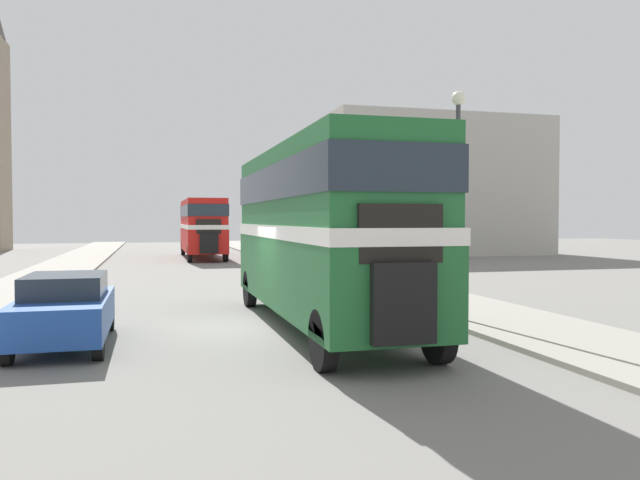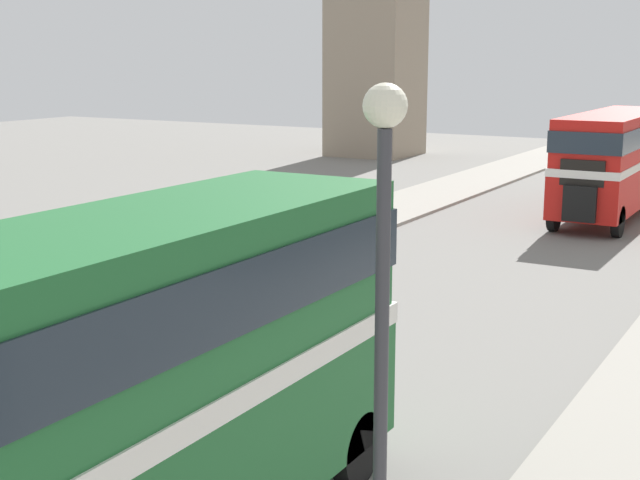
# 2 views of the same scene
# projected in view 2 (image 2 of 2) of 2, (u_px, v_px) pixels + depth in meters

# --- Properties ---
(double_decker_bus) EXTENTS (2.51, 10.61, 4.40)m
(double_decker_bus) POSITION_uv_depth(u_px,v_px,m) (84.00, 393.00, 9.59)
(double_decker_bus) COLOR #1E602D
(double_decker_bus) RESTS_ON ground_plane
(bus_distant) EXTENTS (2.53, 10.41, 4.03)m
(bus_distant) POSITION_uv_depth(u_px,v_px,m) (615.00, 155.00, 34.46)
(bus_distant) COLOR red
(bus_distant) RESTS_ON ground_plane
(street_lamp) EXTENTS (0.36, 0.36, 5.86)m
(street_lamp) POSITION_uv_depth(u_px,v_px,m) (382.00, 330.00, 7.38)
(street_lamp) COLOR #38383D
(street_lamp) RESTS_ON sidewalk_right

